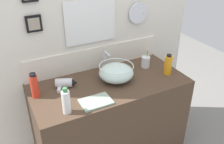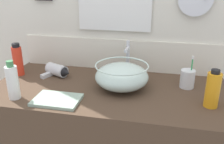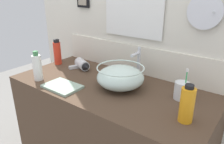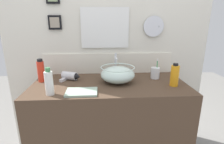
{
  "view_description": "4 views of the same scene",
  "coord_description": "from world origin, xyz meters",
  "px_view_note": "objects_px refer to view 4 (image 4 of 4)",
  "views": [
    {
      "loc": [
        -0.81,
        -1.61,
        1.95
      ],
      "look_at": [
        0.02,
        0.0,
        0.94
      ],
      "focal_mm": 40.0,
      "sensor_mm": 36.0,
      "label": 1
    },
    {
      "loc": [
        0.29,
        -1.24,
        1.44
      ],
      "look_at": [
        0.02,
        0.0,
        0.94
      ],
      "focal_mm": 40.0,
      "sensor_mm": 36.0,
      "label": 2
    },
    {
      "loc": [
        0.79,
        -1.01,
        1.44
      ],
      "look_at": [
        0.02,
        0.0,
        0.94
      ],
      "focal_mm": 35.0,
      "sensor_mm": 36.0,
      "label": 3
    },
    {
      "loc": [
        -0.07,
        -1.43,
        1.36
      ],
      "look_at": [
        0.02,
        0.0,
        0.94
      ],
      "focal_mm": 28.0,
      "sensor_mm": 36.0,
      "label": 4
    }
  ],
  "objects_px": {
    "faucet": "(116,63)",
    "soap_dispenser": "(41,71)",
    "lotion_bottle": "(175,75)",
    "spray_bottle": "(49,83)",
    "hand_towel": "(82,92)",
    "toothbrush_cup": "(155,73)",
    "hair_drier": "(71,76)",
    "glass_bowl_sink": "(118,74)"
  },
  "relations": [
    {
      "from": "soap_dispenser",
      "to": "hand_towel",
      "type": "relative_size",
      "value": 0.88
    },
    {
      "from": "hand_towel",
      "to": "faucet",
      "type": "bearing_deg",
      "value": 56.04
    },
    {
      "from": "soap_dispenser",
      "to": "toothbrush_cup",
      "type": "bearing_deg",
      "value": 1.45
    },
    {
      "from": "soap_dispenser",
      "to": "faucet",
      "type": "bearing_deg",
      "value": 12.38
    },
    {
      "from": "hair_drier",
      "to": "lotion_bottle",
      "type": "height_order",
      "value": "lotion_bottle"
    },
    {
      "from": "glass_bowl_sink",
      "to": "hand_towel",
      "type": "xyz_separation_m",
      "value": [
        -0.29,
        -0.22,
        -0.06
      ]
    },
    {
      "from": "spray_bottle",
      "to": "toothbrush_cup",
      "type": "bearing_deg",
      "value": 20.22
    },
    {
      "from": "spray_bottle",
      "to": "hand_towel",
      "type": "height_order",
      "value": "spray_bottle"
    },
    {
      "from": "hair_drier",
      "to": "lotion_bottle",
      "type": "distance_m",
      "value": 0.91
    },
    {
      "from": "glass_bowl_sink",
      "to": "hand_towel",
      "type": "relative_size",
      "value": 1.27
    },
    {
      "from": "faucet",
      "to": "hair_drier",
      "type": "distance_m",
      "value": 0.45
    },
    {
      "from": "glass_bowl_sink",
      "to": "hand_towel",
      "type": "height_order",
      "value": "glass_bowl_sink"
    },
    {
      "from": "lotion_bottle",
      "to": "hand_towel",
      "type": "distance_m",
      "value": 0.76
    },
    {
      "from": "hair_drier",
      "to": "faucet",
      "type": "bearing_deg",
      "value": 15.56
    },
    {
      "from": "spray_bottle",
      "to": "hand_towel",
      "type": "distance_m",
      "value": 0.24
    },
    {
      "from": "toothbrush_cup",
      "to": "spray_bottle",
      "type": "relative_size",
      "value": 0.91
    },
    {
      "from": "faucet",
      "to": "hair_drier",
      "type": "height_order",
      "value": "faucet"
    },
    {
      "from": "glass_bowl_sink",
      "to": "hand_towel",
      "type": "bearing_deg",
      "value": -142.37
    },
    {
      "from": "faucet",
      "to": "lotion_bottle",
      "type": "bearing_deg",
      "value": -35.18
    },
    {
      "from": "spray_bottle",
      "to": "hand_towel",
      "type": "relative_size",
      "value": 0.87
    },
    {
      "from": "glass_bowl_sink",
      "to": "hair_drier",
      "type": "distance_m",
      "value": 0.43
    },
    {
      "from": "glass_bowl_sink",
      "to": "faucet",
      "type": "bearing_deg",
      "value": 90.0
    },
    {
      "from": "hair_drier",
      "to": "toothbrush_cup",
      "type": "distance_m",
      "value": 0.78
    },
    {
      "from": "lotion_bottle",
      "to": "spray_bottle",
      "type": "distance_m",
      "value": 0.99
    },
    {
      "from": "soap_dispenser",
      "to": "spray_bottle",
      "type": "distance_m",
      "value": 0.33
    },
    {
      "from": "lotion_bottle",
      "to": "spray_bottle",
      "type": "bearing_deg",
      "value": -172.92
    },
    {
      "from": "faucet",
      "to": "lotion_bottle",
      "type": "height_order",
      "value": "faucet"
    },
    {
      "from": "lotion_bottle",
      "to": "spray_bottle",
      "type": "xyz_separation_m",
      "value": [
        -0.98,
        -0.12,
        0.0
      ]
    },
    {
      "from": "toothbrush_cup",
      "to": "hand_towel",
      "type": "bearing_deg",
      "value": -154.43
    },
    {
      "from": "toothbrush_cup",
      "to": "spray_bottle",
      "type": "height_order",
      "value": "spray_bottle"
    },
    {
      "from": "faucet",
      "to": "soap_dispenser",
      "type": "bearing_deg",
      "value": -167.62
    },
    {
      "from": "glass_bowl_sink",
      "to": "toothbrush_cup",
      "type": "xyz_separation_m",
      "value": [
        0.36,
        0.09,
        -0.02
      ]
    },
    {
      "from": "glass_bowl_sink",
      "to": "spray_bottle",
      "type": "xyz_separation_m",
      "value": [
        -0.52,
        -0.24,
        0.02
      ]
    },
    {
      "from": "faucet",
      "to": "soap_dispenser",
      "type": "relative_size",
      "value": 1.06
    },
    {
      "from": "faucet",
      "to": "hair_drier",
      "type": "relative_size",
      "value": 1.11
    },
    {
      "from": "spray_bottle",
      "to": "lotion_bottle",
      "type": "bearing_deg",
      "value": 7.08
    },
    {
      "from": "glass_bowl_sink",
      "to": "hand_towel",
      "type": "distance_m",
      "value": 0.37
    },
    {
      "from": "glass_bowl_sink",
      "to": "hair_drier",
      "type": "xyz_separation_m",
      "value": [
        -0.42,
        0.09,
        -0.04
      ]
    },
    {
      "from": "glass_bowl_sink",
      "to": "soap_dispenser",
      "type": "relative_size",
      "value": 1.45
    },
    {
      "from": "toothbrush_cup",
      "to": "hair_drier",
      "type": "bearing_deg",
      "value": 179.72
    },
    {
      "from": "soap_dispenser",
      "to": "hand_towel",
      "type": "xyz_separation_m",
      "value": [
        0.38,
        -0.29,
        -0.09
      ]
    },
    {
      "from": "toothbrush_cup",
      "to": "soap_dispenser",
      "type": "height_order",
      "value": "soap_dispenser"
    }
  ]
}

